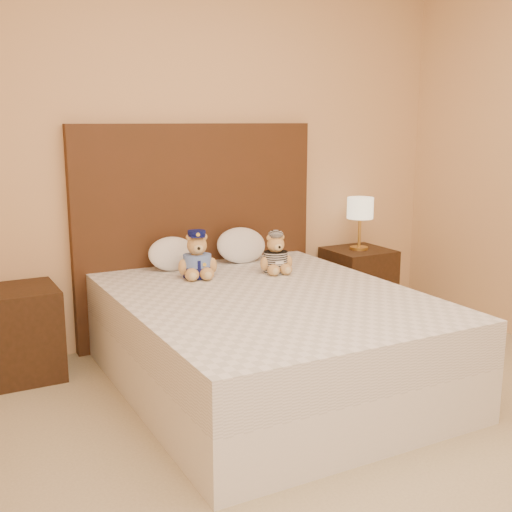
{
  "coord_description": "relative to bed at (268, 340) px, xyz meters",
  "views": [
    {
      "loc": [
        -1.73,
        -1.88,
        1.52
      ],
      "look_at": [
        0.06,
        1.45,
        0.72
      ],
      "focal_mm": 45.0,
      "sensor_mm": 36.0,
      "label": 1
    }
  ],
  "objects": [
    {
      "name": "nightstand_right",
      "position": [
        1.25,
        0.8,
        -0.0
      ],
      "size": [
        0.45,
        0.45,
        0.55
      ],
      "primitive_type": "cube",
      "color": "#351D10",
      "rests_on": "ground"
    },
    {
      "name": "teddy_police",
      "position": [
        -0.2,
        0.55,
        0.42
      ],
      "size": [
        0.31,
        0.3,
        0.3
      ],
      "primitive_type": null,
      "rotation": [
        0.0,
        0.0,
        -0.25
      ],
      "color": "#B87E47",
      "rests_on": "bed"
    },
    {
      "name": "teddy_prisoner",
      "position": [
        0.3,
        0.43,
        0.4
      ],
      "size": [
        0.26,
        0.25,
        0.26
      ],
      "primitive_type": null,
      "rotation": [
        0.0,
        0.0,
        -0.16
      ],
      "color": "#B87E47",
      "rests_on": "bed"
    },
    {
      "name": "pillow_right",
      "position": [
        0.25,
        0.83,
        0.41
      ],
      "size": [
        0.37,
        0.24,
        0.26
      ],
      "primitive_type": "ellipsoid",
      "color": "white",
      "rests_on": "bed"
    },
    {
      "name": "room_walls",
      "position": [
        0.0,
        -0.74,
        1.53
      ],
      "size": [
        4.04,
        4.52,
        2.72
      ],
      "color": "#E2B27B",
      "rests_on": "ground"
    },
    {
      "name": "pillow_left",
      "position": [
        -0.26,
        0.83,
        0.39
      ],
      "size": [
        0.33,
        0.22,
        0.24
      ],
      "primitive_type": "ellipsoid",
      "color": "white",
      "rests_on": "bed"
    },
    {
      "name": "nightstand_left",
      "position": [
        -1.25,
        0.8,
        -0.0
      ],
      "size": [
        0.45,
        0.45,
        0.55
      ],
      "primitive_type": "cube",
      "color": "#351D10",
      "rests_on": "ground"
    },
    {
      "name": "bed",
      "position": [
        0.0,
        0.0,
        0.0
      ],
      "size": [
        1.6,
        2.0,
        0.55
      ],
      "color": "white",
      "rests_on": "ground"
    },
    {
      "name": "ground",
      "position": [
        0.0,
        -1.2,
        -0.28
      ],
      "size": [
        4.0,
        4.5,
        0.0
      ],
      "primitive_type": "cube",
      "color": "tan",
      "rests_on": "ground"
    },
    {
      "name": "lamp",
      "position": [
        1.25,
        0.8,
        0.57
      ],
      "size": [
        0.2,
        0.2,
        0.4
      ],
      "color": "gold",
      "rests_on": "nightstand_right"
    },
    {
      "name": "headboard",
      "position": [
        0.0,
        1.01,
        0.47
      ],
      "size": [
        1.75,
        0.08,
        1.5
      ],
      "primitive_type": "cube",
      "color": "#452614",
      "rests_on": "ground"
    }
  ]
}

